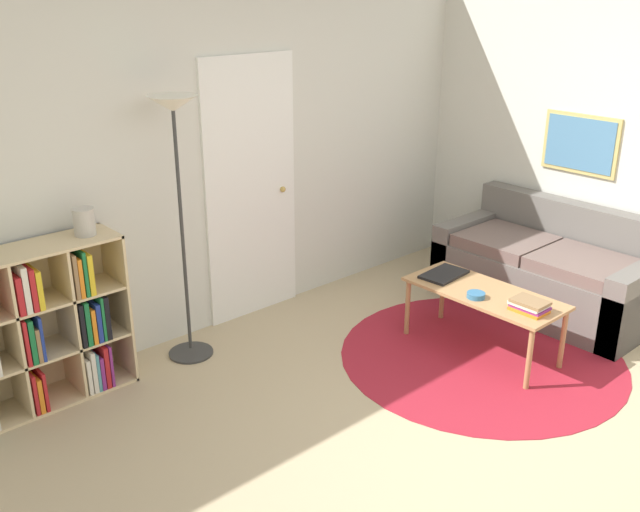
{
  "coord_description": "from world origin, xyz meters",
  "views": [
    {
      "loc": [
        -2.88,
        -1.77,
        2.47
      ],
      "look_at": [
        -0.09,
        1.34,
        0.85
      ],
      "focal_mm": 40.0,
      "sensor_mm": 36.0,
      "label": 1
    }
  ],
  "objects_px": {
    "couch": "(549,272)",
    "vase_on_shelf": "(84,222)",
    "bookshelf": "(33,329)",
    "laptop": "(444,274)",
    "coffee_table": "(484,298)",
    "floor_lamp": "(176,147)",
    "bowl": "(476,295)"
  },
  "relations": [
    {
      "from": "couch",
      "to": "laptop",
      "type": "xyz_separation_m",
      "value": [
        -1.01,
        0.27,
        0.18
      ]
    },
    {
      "from": "couch",
      "to": "bowl",
      "type": "xyz_separation_m",
      "value": [
        -1.15,
        -0.12,
        0.19
      ]
    },
    {
      "from": "coffee_table",
      "to": "vase_on_shelf",
      "type": "height_order",
      "value": "vase_on_shelf"
    },
    {
      "from": "bowl",
      "to": "vase_on_shelf",
      "type": "bearing_deg",
      "value": 144.98
    },
    {
      "from": "floor_lamp",
      "to": "laptop",
      "type": "bearing_deg",
      "value": -31.31
    },
    {
      "from": "laptop",
      "to": "vase_on_shelf",
      "type": "distance_m",
      "value": 2.52
    },
    {
      "from": "bookshelf",
      "to": "vase_on_shelf",
      "type": "height_order",
      "value": "vase_on_shelf"
    },
    {
      "from": "bookshelf",
      "to": "couch",
      "type": "relative_size",
      "value": 0.63
    },
    {
      "from": "floor_lamp",
      "to": "coffee_table",
      "type": "height_order",
      "value": "floor_lamp"
    },
    {
      "from": "coffee_table",
      "to": "floor_lamp",
      "type": "bearing_deg",
      "value": 139.69
    },
    {
      "from": "couch",
      "to": "vase_on_shelf",
      "type": "bearing_deg",
      "value": 157.67
    },
    {
      "from": "bookshelf",
      "to": "coffee_table",
      "type": "xyz_separation_m",
      "value": [
        2.59,
        -1.42,
        -0.1
      ]
    },
    {
      "from": "bowl",
      "to": "vase_on_shelf",
      "type": "xyz_separation_m",
      "value": [
        -2.06,
        1.44,
        0.62
      ]
    },
    {
      "from": "bookshelf",
      "to": "couch",
      "type": "height_order",
      "value": "bookshelf"
    },
    {
      "from": "floor_lamp",
      "to": "coffee_table",
      "type": "bearing_deg",
      "value": -40.31
    },
    {
      "from": "bookshelf",
      "to": "floor_lamp",
      "type": "bearing_deg",
      "value": -4.83
    },
    {
      "from": "floor_lamp",
      "to": "laptop",
      "type": "height_order",
      "value": "floor_lamp"
    },
    {
      "from": "vase_on_shelf",
      "to": "floor_lamp",
      "type": "bearing_deg",
      "value": -8.02
    },
    {
      "from": "vase_on_shelf",
      "to": "bowl",
      "type": "bearing_deg",
      "value": -35.02
    },
    {
      "from": "bookshelf",
      "to": "laptop",
      "type": "xyz_separation_m",
      "value": [
        2.6,
        -1.05,
        -0.04
      ]
    },
    {
      "from": "couch",
      "to": "vase_on_shelf",
      "type": "xyz_separation_m",
      "value": [
        -3.21,
        1.32,
        0.81
      ]
    },
    {
      "from": "coffee_table",
      "to": "vase_on_shelf",
      "type": "distance_m",
      "value": 2.7
    },
    {
      "from": "coffee_table",
      "to": "laptop",
      "type": "distance_m",
      "value": 0.37
    },
    {
      "from": "couch",
      "to": "bowl",
      "type": "height_order",
      "value": "couch"
    },
    {
      "from": "bookshelf",
      "to": "bowl",
      "type": "relative_size",
      "value": 8.45
    },
    {
      "from": "laptop",
      "to": "bowl",
      "type": "height_order",
      "value": "bowl"
    },
    {
      "from": "floor_lamp",
      "to": "laptop",
      "type": "xyz_separation_m",
      "value": [
        1.58,
        -0.96,
        -1.02
      ]
    },
    {
      "from": "floor_lamp",
      "to": "laptop",
      "type": "relative_size",
      "value": 4.92
    },
    {
      "from": "bowl",
      "to": "vase_on_shelf",
      "type": "height_order",
      "value": "vase_on_shelf"
    },
    {
      "from": "coffee_table",
      "to": "vase_on_shelf",
      "type": "relative_size",
      "value": 6.56
    },
    {
      "from": "coffee_table",
      "to": "bowl",
      "type": "xyz_separation_m",
      "value": [
        -0.13,
        -0.02,
        0.07
      ]
    },
    {
      "from": "couch",
      "to": "floor_lamp",
      "type": "bearing_deg",
      "value": 154.58
    }
  ]
}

